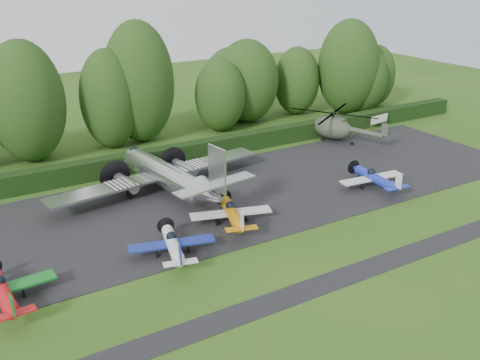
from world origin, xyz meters
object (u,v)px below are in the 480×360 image
light_plane_blue (375,178)px  light_plane_white (173,244)px  helicopter (333,126)px  light_plane_red (2,291)px  light_plane_orange (232,213)px  transport_plane (166,175)px  sign_board (379,120)px

light_plane_blue → light_plane_white: bearing=180.0°
light_plane_white → helicopter: (28.31, 15.99, 0.87)m
light_plane_red → light_plane_orange: bearing=11.4°
transport_plane → light_plane_orange: transport_plane is taller
light_plane_red → helicopter: size_ratio=0.56×
light_plane_red → light_plane_white: bearing=4.6°
light_plane_white → light_plane_blue: 22.19m
helicopter → transport_plane: bearing=-150.1°
light_plane_red → light_plane_blue: 33.96m
transport_plane → light_plane_white: transport_plane is taller
light_plane_red → helicopter: bearing=25.7°
transport_plane → sign_board: (32.60, 5.85, -0.71)m
light_plane_white → light_plane_blue: bearing=-8.3°
light_plane_orange → light_plane_blue: 15.76m
light_plane_white → light_plane_blue: (22.08, 2.12, 0.05)m
helicopter → light_plane_red: bearing=-140.1°
light_plane_blue → transport_plane: bearing=148.4°
transport_plane → sign_board: size_ratio=6.64×
light_plane_orange → light_plane_white: bearing=-177.0°
transport_plane → helicopter: size_ratio=1.72×
light_plane_red → light_plane_orange: light_plane_red is taller
transport_plane → light_plane_red: size_ratio=3.06×
light_plane_blue → light_plane_red: bearing=178.4°
transport_plane → light_plane_red: transport_plane is taller
transport_plane → helicopter: 24.64m
transport_plane → light_plane_blue: bearing=-17.8°
light_plane_red → light_plane_white: (11.79, 0.19, -0.07)m
sign_board → light_plane_orange: bearing=-146.5°
light_plane_blue → helicopter: size_ratio=0.55×
light_plane_red → light_plane_orange: 18.28m
light_plane_white → light_plane_orange: (6.32, 2.25, 0.06)m
light_plane_blue → helicopter: helicopter is taller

